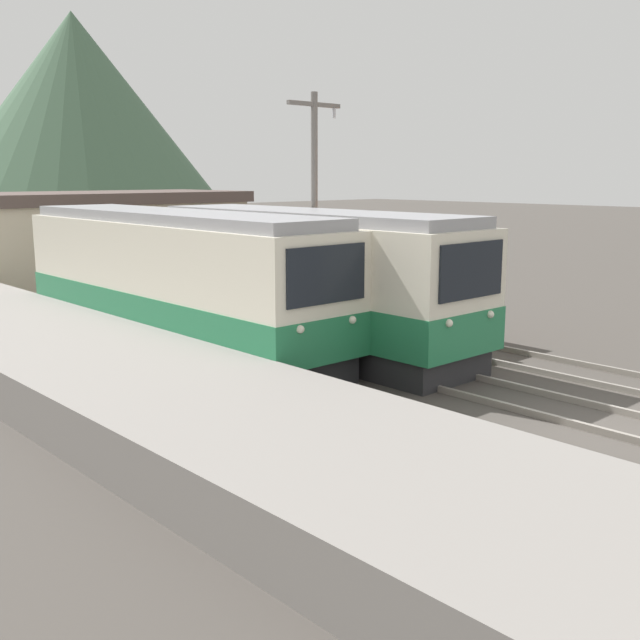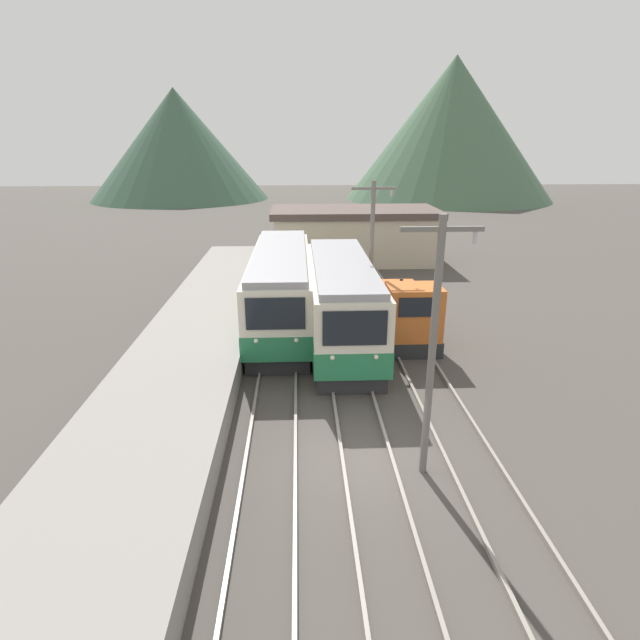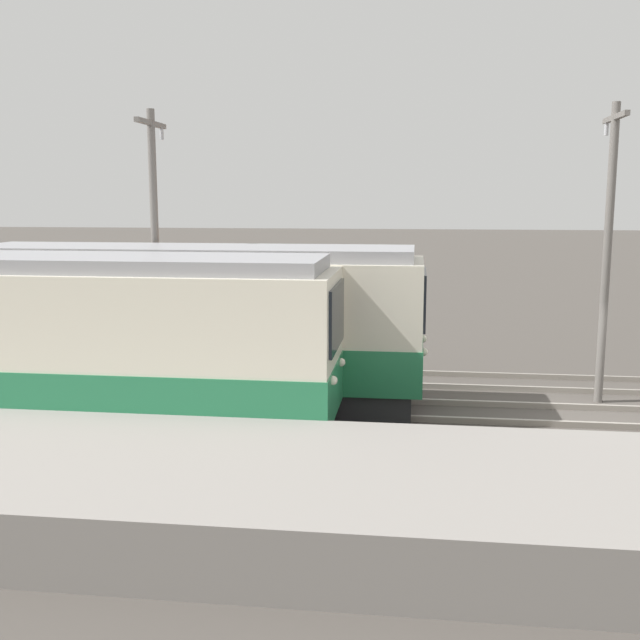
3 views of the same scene
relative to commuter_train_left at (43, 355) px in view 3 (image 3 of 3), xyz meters
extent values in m
plane|color=#47423D|center=(2.60, -11.53, -1.77)|extent=(200.00, 200.00, 0.00)
cube|color=gray|center=(-0.72, -11.53, -1.70)|extent=(0.10, 60.00, 0.14)
cube|color=gray|center=(0.72, -11.53, -1.70)|extent=(0.10, 60.00, 0.14)
cube|color=gray|center=(2.08, -11.53, -1.70)|extent=(0.10, 60.00, 0.14)
cube|color=gray|center=(3.52, -11.53, -1.70)|extent=(0.10, 60.00, 0.14)
cube|color=gray|center=(5.08, -11.53, -1.70)|extent=(0.10, 60.00, 0.14)
cube|color=gray|center=(6.52, -11.53, -1.70)|extent=(0.10, 60.00, 0.14)
cube|color=#28282B|center=(0.00, 0.01, -1.42)|extent=(2.58, 11.65, 0.70)
cube|color=silver|center=(0.00, 0.01, 0.35)|extent=(2.80, 12.14, 2.84)
cube|color=#267A4C|center=(0.00, 0.01, -0.56)|extent=(2.84, 12.18, 1.02)
cube|color=black|center=(0.00, -6.09, 0.92)|extent=(2.24, 0.06, 1.25)
sphere|color=silver|center=(-0.77, -6.10, -0.16)|extent=(0.18, 0.18, 0.18)
sphere|color=silver|center=(0.77, -6.10, -0.16)|extent=(0.18, 0.18, 0.18)
cube|color=#939399|center=(0.00, 0.01, 1.91)|extent=(2.46, 11.65, 0.28)
cube|color=#28282B|center=(2.80, -2.37, -1.42)|extent=(2.58, 10.37, 0.70)
cube|color=silver|center=(2.80, -2.37, 0.36)|extent=(2.80, 10.81, 2.86)
cube|color=#267A4C|center=(2.80, -2.37, -0.55)|extent=(2.84, 10.85, 1.03)
cube|color=black|center=(2.80, -7.80, 0.93)|extent=(2.24, 0.06, 1.26)
sphere|color=silver|center=(2.03, -7.81, -0.15)|extent=(0.18, 0.18, 0.18)
sphere|color=silver|center=(3.57, -7.81, -0.15)|extent=(0.18, 0.18, 0.18)
cube|color=#939399|center=(2.80, -2.37, 1.93)|extent=(2.46, 10.37, 0.28)
cube|color=#28282B|center=(5.80, -1.77, -1.42)|extent=(2.40, 5.52, 0.70)
cube|color=#D16628|center=(5.80, -3.65, 0.08)|extent=(2.28, 1.77, 2.30)
cube|color=black|center=(5.80, -4.56, 0.59)|extent=(1.68, 0.04, 0.83)
cube|color=#D16628|center=(5.80, -0.89, -0.37)|extent=(1.92, 3.66, 1.40)
cylinder|color=black|center=(5.80, -0.89, 0.58)|extent=(0.16, 0.16, 0.50)
cylinder|color=slate|center=(4.30, -12.11, 1.80)|extent=(0.20, 0.20, 7.15)
cube|color=slate|center=(4.30, -12.11, 5.03)|extent=(2.00, 0.12, 0.12)
cylinder|color=#B2B2B7|center=(5.10, -12.11, 4.83)|extent=(0.10, 0.10, 0.30)
cylinder|color=slate|center=(4.30, -0.95, 1.80)|extent=(0.20, 0.20, 7.15)
cube|color=slate|center=(4.30, -0.95, 5.03)|extent=(2.00, 0.12, 0.12)
cylinder|color=#B2B2B7|center=(5.10, -0.95, 4.83)|extent=(0.10, 0.10, 0.30)
camera|label=1|loc=(-10.82, -17.64, 3.01)|focal=42.00mm
camera|label=2|loc=(0.90, -23.77, 6.95)|focal=28.00mm
camera|label=3|loc=(-14.23, -7.59, 3.22)|focal=42.00mm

